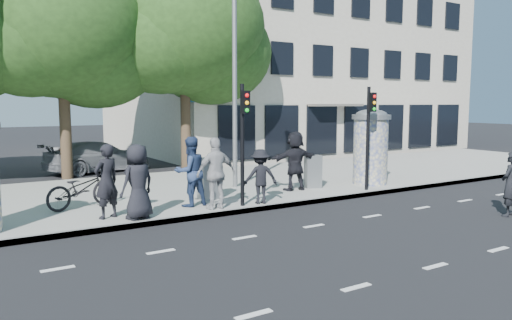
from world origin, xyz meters
TOP-DOWN VIEW (x-y plane):
  - ground at (0.00, 0.00)m, footprint 120.00×120.00m
  - sidewalk at (0.00, 7.50)m, footprint 40.00×8.00m
  - curb at (0.00, 3.55)m, footprint 40.00×0.10m
  - lane_dash_near at (0.00, -2.20)m, footprint 32.00×0.12m
  - lane_dash_far at (0.00, 1.40)m, footprint 32.00×0.12m
  - ad_column_right at (5.20, 4.70)m, footprint 1.36×1.36m
  - traffic_pole_near at (-0.60, 3.79)m, footprint 0.22×0.31m
  - traffic_pole_far at (4.20, 3.79)m, footprint 0.22×0.31m
  - street_lamp at (0.80, 6.63)m, footprint 0.25×0.93m
  - tree_near_left at (-3.50, 12.70)m, footprint 6.80×6.80m
  - tree_center at (1.50, 12.30)m, footprint 7.00×7.00m
  - building at (12.00, 19.99)m, footprint 20.30×15.85m
  - ped_a at (-3.61, 3.85)m, footprint 1.07×0.88m
  - ped_b at (-4.25, 4.34)m, footprint 0.80×0.67m
  - ped_c at (-1.85, 4.58)m, footprint 1.02×0.84m
  - ped_d at (0.00, 3.85)m, footprint 1.14×0.85m
  - ped_e at (-1.42, 3.85)m, footprint 1.16×0.67m
  - ped_f at (2.14, 5.07)m, footprint 1.88×0.85m
  - man_road at (5.13, -0.54)m, footprint 0.70×0.52m
  - bicycle at (-4.49, 5.95)m, footprint 1.30×2.18m
  - cabinet_left at (-0.95, 5.23)m, footprint 0.63×0.47m
  - cabinet_right at (2.95, 5.12)m, footprint 0.62×0.53m
  - car_right at (-1.92, 14.03)m, footprint 2.93×4.96m

SIDE VIEW (x-z plane):
  - ground at x=0.00m, z-range 0.00..0.00m
  - lane_dash_near at x=0.00m, z-range 0.00..0.01m
  - lane_dash_far at x=0.00m, z-range 0.00..0.01m
  - sidewalk at x=0.00m, z-range 0.00..0.15m
  - curb at x=0.00m, z-range -0.01..0.15m
  - car_right at x=-1.92m, z-range 0.00..1.35m
  - bicycle at x=-4.49m, z-range 0.15..1.23m
  - cabinet_right at x=2.95m, z-range 0.15..1.26m
  - cabinet_left at x=-0.95m, z-range 0.15..1.40m
  - man_road at x=5.13m, z-range 0.00..1.75m
  - ped_d at x=0.00m, z-range 0.15..1.72m
  - ped_b at x=-4.25m, z-range 0.15..2.02m
  - ped_a at x=-3.61m, z-range 0.15..2.03m
  - ped_c at x=-1.85m, z-range 0.15..2.10m
  - ped_e at x=-1.42m, z-range 0.15..2.11m
  - ped_f at x=2.14m, z-range 0.15..2.11m
  - ad_column_right at x=5.20m, z-range 0.21..2.86m
  - traffic_pole_near at x=-0.60m, z-range 0.53..3.93m
  - traffic_pole_far at x=4.20m, z-range 0.53..3.93m
  - street_lamp at x=0.80m, z-range 0.79..8.79m
  - building at x=12.00m, z-range -0.01..11.99m
  - tree_near_left at x=-3.50m, z-range 1.58..10.55m
  - tree_center at x=1.50m, z-range 1.66..10.96m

